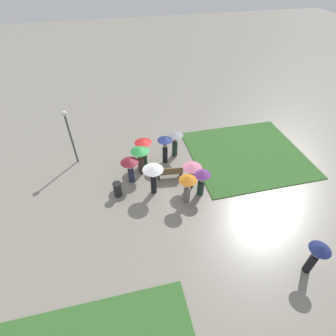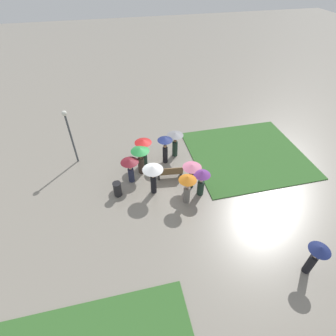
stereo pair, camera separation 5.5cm
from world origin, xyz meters
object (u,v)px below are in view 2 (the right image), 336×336
at_px(crowd_person_white, 153,173).
at_px(lone_walker_mid_plaza, 316,256).
at_px(crowd_person_green, 140,156).
at_px(crowd_person_navy, 165,145).
at_px(trash_bin, 118,189).
at_px(crowd_person_pink, 192,170).
at_px(crowd_person_orange, 187,185).
at_px(lamp_post, 69,130).
at_px(park_bench, 170,173).
at_px(crowd_person_grey, 175,140).
at_px(crowd_person_red, 144,148).
at_px(crowd_person_maroon, 130,167).
at_px(crowd_person_purple, 202,179).

height_order(crowd_person_white, lone_walker_mid_plaza, crowd_person_white).
xyz_separation_m(crowd_person_green, crowd_person_navy, (-1.70, -0.65, 0.07)).
xyz_separation_m(trash_bin, lone_walker_mid_plaza, (-7.88, 6.64, 0.80)).
relative_size(crowd_person_pink, crowd_person_orange, 0.90).
bearing_deg(crowd_person_white, lamp_post, -32.24).
xyz_separation_m(park_bench, lamp_post, (5.69, -3.04, 2.03)).
height_order(crowd_person_navy, crowd_person_orange, crowd_person_navy).
bearing_deg(lamp_post, crowd_person_grey, 172.56).
distance_m(crowd_person_navy, crowd_person_orange, 3.74).
relative_size(crowd_person_white, crowd_person_red, 1.05).
bearing_deg(crowd_person_white, park_bench, -132.84).
bearing_deg(crowd_person_red, crowd_person_grey, -87.79).
height_order(crowd_person_pink, crowd_person_maroon, crowd_person_pink).
bearing_deg(park_bench, trash_bin, 18.37).
height_order(crowd_person_white, crowd_person_grey, crowd_person_white).
xyz_separation_m(lamp_post, crowd_person_orange, (-6.15, 5.14, -1.16)).
bearing_deg(trash_bin, crowd_person_purple, 168.05).
distance_m(park_bench, crowd_person_white, 1.85).
height_order(crowd_person_green, crowd_person_white, crowd_person_white).
bearing_deg(lamp_post, crowd_person_navy, 166.16).
height_order(trash_bin, crowd_person_pink, crowd_person_pink).
bearing_deg(crowd_person_purple, crowd_person_maroon, -0.97).
bearing_deg(lamp_post, lone_walker_mid_plaza, 134.68).
bearing_deg(crowd_person_green, crowd_person_purple, -172.84).
distance_m(lamp_post, crowd_person_white, 6.07).
distance_m(crowd_person_pink, crowd_person_white, 2.27).
xyz_separation_m(park_bench, crowd_person_pink, (-1.05, 1.02, 0.86)).
xyz_separation_m(lamp_post, crowd_person_green, (-4.05, 2.07, -1.18)).
xyz_separation_m(crowd_person_maroon, crowd_person_red, (-1.05, -1.50, 0.13)).
distance_m(crowd_person_orange, crowd_person_grey, 4.30).
xyz_separation_m(trash_bin, crowd_person_red, (-1.97, -2.50, 0.83)).
height_order(crowd_person_orange, crowd_person_grey, crowd_person_orange).
distance_m(crowd_person_red, lone_walker_mid_plaza, 10.89).
bearing_deg(trash_bin, crowd_person_pink, 175.95).
height_order(trash_bin, crowd_person_navy, crowd_person_navy).
height_order(trash_bin, crowd_person_orange, crowd_person_orange).
height_order(crowd_person_maroon, crowd_person_orange, crowd_person_orange).
bearing_deg(crowd_person_purple, crowd_person_orange, 49.28).
distance_m(crowd_person_pink, crowd_person_grey, 3.21).
distance_m(crowd_person_maroon, crowd_person_orange, 3.71).
bearing_deg(crowd_person_pink, lone_walker_mid_plaza, -58.82).
xyz_separation_m(trash_bin, crowd_person_pink, (-4.34, 0.31, 0.86)).
height_order(crowd_person_orange, crowd_person_purple, crowd_person_orange).
xyz_separation_m(crowd_person_maroon, crowd_person_grey, (-3.24, -1.89, 0.11)).
bearing_deg(park_bench, crowd_person_purple, 135.75).
bearing_deg(crowd_person_orange, crowd_person_red, -70.00).
distance_m(crowd_person_purple, lone_walker_mid_plaza, 6.48).
xyz_separation_m(trash_bin, crowd_person_purple, (-4.70, 1.00, 0.74)).
distance_m(trash_bin, crowd_person_maroon, 1.53).
bearing_deg(park_bench, crowd_person_green, -24.39).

